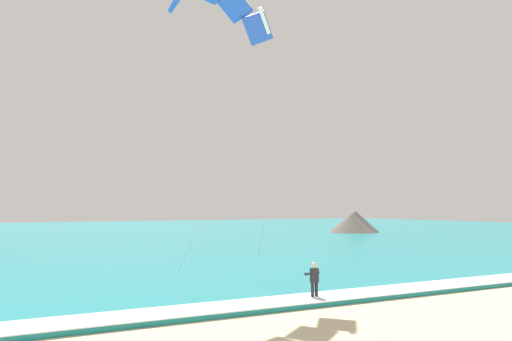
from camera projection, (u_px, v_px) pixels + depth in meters
sea at (88, 234)px, 74.06m from camera, size 200.00×120.00×0.20m
surf_foam at (337, 295)px, 22.19m from camera, size 200.00×2.12×0.04m
surfboard at (315, 302)px, 21.68m from camera, size 0.45×1.40×0.09m
kitesurfer at (314, 280)px, 21.76m from camera, size 0.55×0.52×1.69m
kite_primary at (218, 1)px, 26.04m from camera, size 6.71×6.36×14.41m
headland_right at (354, 223)px, 77.12m from camera, size 8.51×7.90×3.43m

